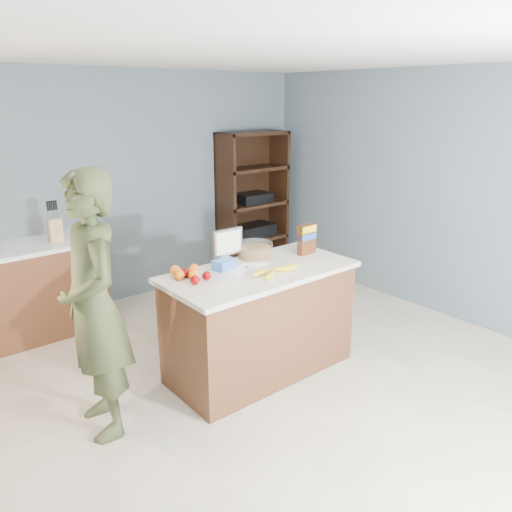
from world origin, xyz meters
TOP-DOWN VIEW (x-y plane):
  - floor at (0.00, 0.00)m, footprint 4.50×5.00m
  - walls at (0.00, 0.00)m, footprint 4.52×5.02m
  - counter_peninsula at (0.00, 0.30)m, footprint 1.56×0.76m
  - back_cabinet at (-1.20, 2.20)m, footprint 1.24×0.62m
  - shelving_unit at (1.55, 2.35)m, footprint 0.90×0.40m
  - person at (-1.32, 0.41)m, footprint 0.50×0.70m
  - knife_block at (-0.97, 2.15)m, footprint 0.12×0.10m
  - envelopes at (-0.05, 0.41)m, footprint 0.44×0.21m
  - bananas at (0.04, 0.14)m, footprint 0.45×0.18m
  - apples at (-0.53, 0.41)m, footprint 0.19×0.25m
  - oranges at (-0.55, 0.53)m, footprint 0.24×0.25m
  - blue_carton at (-0.21, 0.49)m, footprint 0.20×0.16m
  - salad_bowl at (0.17, 0.57)m, footprint 0.30×0.30m
  - tv at (-0.08, 0.62)m, footprint 0.28×0.12m
  - cereal_box at (0.58, 0.36)m, footprint 0.17×0.07m

SIDE VIEW (x-z plane):
  - floor at x=0.00m, z-range -0.01..0.01m
  - counter_peninsula at x=0.00m, z-range -0.03..0.87m
  - back_cabinet at x=-1.20m, z-range 0.00..0.90m
  - shelving_unit at x=1.55m, z-range -0.04..1.76m
  - envelopes at x=-0.05m, z-range 0.90..0.90m
  - person at x=-1.32m, z-range 0.00..1.81m
  - bananas at x=0.04m, z-range 0.90..0.94m
  - apples at x=-0.53m, z-range 0.90..0.97m
  - oranges at x=-0.55m, z-range 0.90..0.98m
  - blue_carton at x=-0.21m, z-range 0.90..0.98m
  - salad_bowl at x=0.17m, z-range 0.89..1.02m
  - knife_block at x=-0.97m, z-range 0.86..1.17m
  - cereal_box at x=0.58m, z-range 0.92..1.18m
  - tv at x=-0.08m, z-range 0.92..1.20m
  - walls at x=0.00m, z-range 0.40..2.91m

